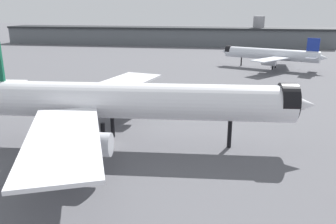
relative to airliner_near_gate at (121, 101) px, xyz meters
name	(u,v)px	position (x,y,z in m)	size (l,w,h in m)	color
ground	(109,145)	(-2.18, -0.98, -8.16)	(900.00, 900.00, 0.00)	#56565B
airliner_near_gate	(121,101)	(0.00, 0.00, 0.00)	(67.54, 60.96, 18.52)	white
airliner_far_taxiway	(271,54)	(28.94, 92.10, -2.34)	(43.07, 38.25, 13.20)	silver
terminal_building	(165,36)	(-37.89, 174.03, -2.08)	(219.52, 39.99, 19.24)	slate
traffic_cone_wingtip	(10,110)	(-34.06, 12.47, -7.77)	(0.62, 0.62, 0.78)	#F2600C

